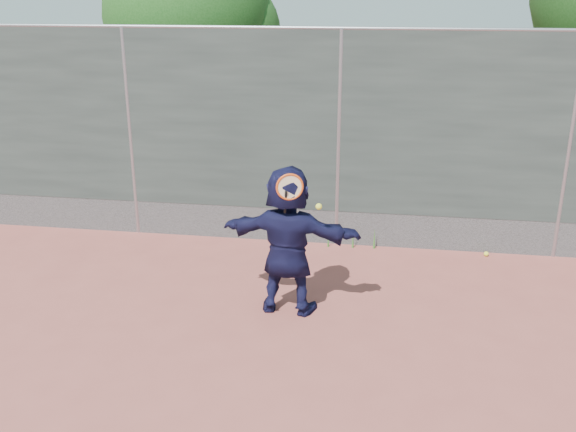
# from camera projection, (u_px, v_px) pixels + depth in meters

# --- Properties ---
(ground) EXTENTS (80.00, 80.00, 0.00)m
(ground) POSITION_uv_depth(u_px,v_px,m) (304.00, 381.00, 6.03)
(ground) COLOR #9E4C42
(ground) RESTS_ON ground
(player) EXTENTS (1.62, 0.64, 1.71)m
(player) POSITION_uv_depth(u_px,v_px,m) (288.00, 240.00, 7.09)
(player) COLOR #141539
(player) RESTS_ON ground
(ball_ground) EXTENTS (0.07, 0.07, 0.07)m
(ball_ground) POSITION_uv_depth(u_px,v_px,m) (486.00, 254.00, 8.83)
(ball_ground) COLOR yellow
(ball_ground) RESTS_ON ground
(fence) EXTENTS (20.00, 0.06, 3.03)m
(fence) POSITION_uv_depth(u_px,v_px,m) (339.00, 136.00, 8.76)
(fence) COLOR #38423D
(fence) RESTS_ON ground
(swing_action) EXTENTS (0.49, 0.18, 0.51)m
(swing_action) POSITION_uv_depth(u_px,v_px,m) (292.00, 191.00, 6.67)
(swing_action) COLOR #D24913
(swing_action) RESTS_ON ground
(tree_left) EXTENTS (3.15, 3.00, 4.53)m
(tree_left) POSITION_uv_depth(u_px,v_px,m) (197.00, 21.00, 11.56)
(tree_left) COLOR #382314
(tree_left) RESTS_ON ground
(weed_clump) EXTENTS (0.68, 0.07, 0.30)m
(weed_clump) POSITION_uv_depth(u_px,v_px,m) (356.00, 239.00, 9.09)
(weed_clump) COLOR #387226
(weed_clump) RESTS_ON ground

